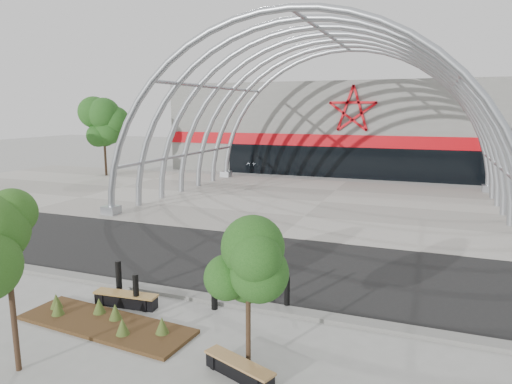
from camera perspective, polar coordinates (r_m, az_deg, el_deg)
ground at (r=14.48m, az=-5.81°, el=-12.88°), size 140.00×140.00×0.00m
road at (r=17.45m, az=-0.59°, el=-8.67°), size 140.00×7.00×0.02m
forecourt at (r=28.58m, az=8.27°, el=-1.23°), size 60.00×17.00×0.04m
kerb at (r=14.25m, az=-6.28°, el=-13.02°), size 60.00×0.50×0.12m
arena_building at (r=45.73m, az=13.44°, el=7.92°), size 34.00×15.24×8.00m
vault_canopy at (r=28.58m, az=8.27°, el=-1.23°), size 20.80×15.80×20.36m
planting_bed at (r=13.28m, az=-18.47°, el=-15.01°), size 5.08×1.93×0.53m
street_tree_0 at (r=11.02m, az=-28.70°, el=-6.45°), size 1.68×1.68×3.83m
street_tree_1 at (r=9.88m, az=-1.00°, el=-9.48°), size 1.38×1.38×3.26m
bench_0 at (r=14.21m, az=-15.94°, el=-12.83°), size 1.97×0.58×0.41m
bench_1 at (r=10.51m, az=-2.15°, el=-21.30°), size 1.80×0.99×0.37m
bollard_0 at (r=14.85m, az=-16.78°, el=-10.33°), size 0.18×0.18×1.13m
bollard_1 at (r=13.82m, az=-14.77°, el=-11.97°), size 0.17×0.17×1.06m
bollard_2 at (r=13.43m, az=-5.23°, el=-12.12°), size 0.18×0.18×1.15m
bollard_3 at (r=14.00m, az=2.06°, el=-11.67°), size 0.14×0.14×0.90m
bollard_4 at (r=13.45m, az=3.90°, el=-12.46°), size 0.16×0.16×0.98m
bg_tree_0 at (r=41.17m, az=-18.55°, el=8.33°), size 3.00×3.00×6.45m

